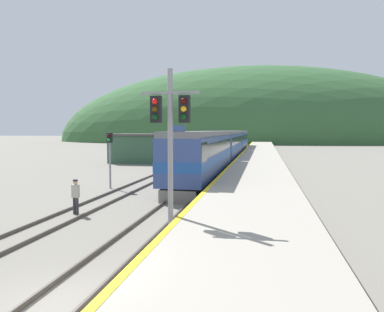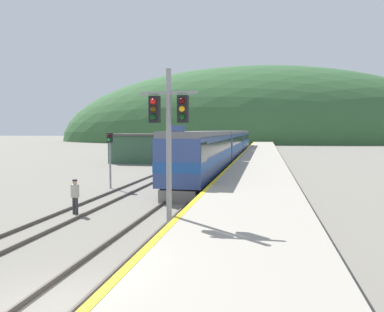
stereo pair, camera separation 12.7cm
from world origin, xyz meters
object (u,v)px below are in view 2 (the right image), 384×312
object	(u,v)px
signal_post_siding	(110,148)
signal_mast_main	(169,130)
express_train_lead_car	(203,154)
track_worker	(75,194)
carriage_third	(239,141)
carriage_second	(228,145)
siding_train	(208,145)

from	to	relation	value
signal_post_siding	signal_mast_main	bearing A→B (deg)	-57.64
express_train_lead_car	track_worker	bearing A→B (deg)	-108.95
signal_post_siding	track_worker	xyz separation A→B (m)	(1.70, -8.33, -1.94)
signal_post_siding	carriage_third	bearing A→B (deg)	82.42
carriage_second	signal_post_siding	world-z (taller)	carriage_second
carriage_third	signal_mast_main	size ratio (longest dim) A/B	3.03
carriage_second	signal_mast_main	distance (m)	37.62
carriage_second	siding_train	distance (m)	12.52
siding_train	carriage_third	bearing A→B (deg)	63.75
carriage_second	track_worker	bearing A→B (deg)	-97.53
siding_train	signal_post_siding	bearing A→B (deg)	-92.48
signal_mast_main	signal_post_siding	world-z (taller)	signal_mast_main
carriage_third	siding_train	world-z (taller)	carriage_third
carriage_second	track_worker	xyz separation A→B (m)	(-4.47, -33.79, -1.26)
signal_mast_main	siding_train	bearing A→B (deg)	97.00
express_train_lead_car	track_worker	size ratio (longest dim) A/B	10.78
express_train_lead_car	signal_mast_main	size ratio (longest dim) A/B	2.93
siding_train	carriage_second	bearing A→B (deg)	-68.62
express_train_lead_car	carriage_second	world-z (taller)	express_train_lead_car
express_train_lead_car	carriage_third	world-z (taller)	express_train_lead_car
express_train_lead_car	signal_post_siding	bearing A→B (deg)	-142.80
carriage_third	track_worker	size ratio (longest dim) A/B	11.17
siding_train	track_worker	xyz separation A→B (m)	(0.09, -45.44, -0.78)
express_train_lead_car	siding_train	world-z (taller)	express_train_lead_car
express_train_lead_car	carriage_second	bearing A→B (deg)	90.00
express_train_lead_car	signal_mast_main	distance (m)	16.94
carriage_second	carriage_third	size ratio (longest dim) A/B	1.00
signal_mast_main	signal_post_siding	size ratio (longest dim) A/B	1.59
express_train_lead_car	track_worker	xyz separation A→B (m)	(-4.47, -13.01, -1.28)
siding_train	track_worker	bearing A→B (deg)	-89.88
carriage_third	signal_mast_main	world-z (taller)	signal_mast_main
siding_train	signal_mast_main	size ratio (longest dim) A/B	4.35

